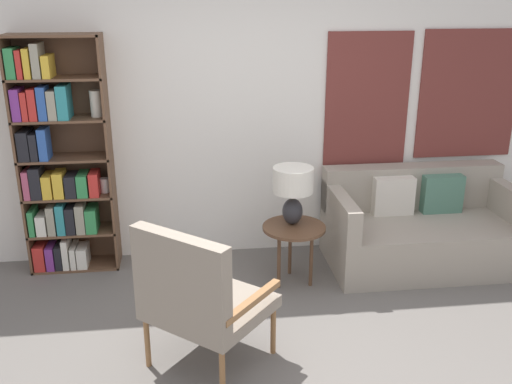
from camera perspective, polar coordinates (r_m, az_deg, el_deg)
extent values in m
cube|color=white|center=(4.97, -1.56, 8.65)|extent=(6.40, 0.06, 2.70)
cube|color=brown|center=(5.16, 11.02, 8.41)|extent=(0.75, 0.02, 1.28)
cube|color=brown|center=(5.50, 20.49, 9.11)|extent=(0.92, 0.02, 1.14)
cube|color=brown|center=(5.04, -22.48, 3.05)|extent=(0.02, 0.30, 1.97)
cube|color=brown|center=(4.89, -14.39, 3.49)|extent=(0.02, 0.30, 1.97)
cube|color=brown|center=(4.79, -19.78, 14.55)|extent=(0.73, 0.30, 0.02)
cube|color=brown|center=(5.30, -17.36, -6.90)|extent=(0.73, 0.30, 0.02)
cube|color=brown|center=(5.09, -18.20, 3.74)|extent=(0.73, 0.01, 1.97)
cube|color=brown|center=(5.16, -17.72, -3.66)|extent=(0.73, 0.30, 0.02)
cube|color=red|center=(5.30, -20.63, -5.85)|extent=(0.09, 0.25, 0.22)
cube|color=#7A338C|center=(5.26, -19.75, -6.03)|extent=(0.07, 0.20, 0.21)
cube|color=black|center=(5.26, -18.96, -5.89)|extent=(0.05, 0.25, 0.21)
cube|color=silver|center=(5.23, -18.37, -5.65)|extent=(0.05, 0.23, 0.26)
cube|color=silver|center=(5.24, -17.67, -5.99)|extent=(0.04, 0.24, 0.19)
cube|color=silver|center=(5.21, -16.88, -6.07)|extent=(0.08, 0.22, 0.18)
cube|color=brown|center=(5.05, -18.10, -0.26)|extent=(0.73, 0.30, 0.02)
cube|color=#338C4C|center=(5.17, -21.34, -2.67)|extent=(0.04, 0.22, 0.22)
cube|color=silver|center=(5.15, -20.51, -2.91)|extent=(0.08, 0.21, 0.17)
cube|color=gray|center=(5.12, -19.64, -2.47)|extent=(0.06, 0.22, 0.25)
cube|color=teal|center=(5.12, -18.77, -2.30)|extent=(0.07, 0.25, 0.26)
cube|color=black|center=(5.07, -17.98, -2.61)|extent=(0.07, 0.17, 0.23)
cube|color=gray|center=(5.05, -17.07, -2.45)|extent=(0.07, 0.18, 0.25)
cube|color=#338C4C|center=(5.07, -16.04, -2.54)|extent=(0.09, 0.23, 0.21)
cube|color=brown|center=(4.95, -18.49, 3.28)|extent=(0.73, 0.30, 0.02)
cube|color=#B24C6B|center=(5.06, -21.76, 0.89)|extent=(0.05, 0.24, 0.24)
cube|color=black|center=(5.03, -21.00, 1.01)|extent=(0.09, 0.21, 0.26)
cube|color=gold|center=(5.02, -20.00, 0.67)|extent=(0.07, 0.22, 0.19)
cube|color=gold|center=(4.99, -19.02, 0.81)|extent=(0.08, 0.20, 0.21)
cube|color=black|center=(4.98, -17.93, 0.72)|extent=(0.09, 0.21, 0.18)
cube|color=#338C4C|center=(4.97, -16.85, 0.82)|extent=(0.09, 0.23, 0.19)
cube|color=red|center=(4.94, -15.81, 0.88)|extent=(0.08, 0.20, 0.20)
cylinder|color=white|center=(4.98, -14.90, 0.65)|extent=(0.07, 0.07, 0.12)
cube|color=brown|center=(4.88, -18.90, 6.95)|extent=(0.73, 0.30, 0.02)
cube|color=black|center=(4.98, -22.00, 4.46)|extent=(0.09, 0.25, 0.24)
cube|color=black|center=(4.94, -21.14, 4.37)|extent=(0.06, 0.22, 0.22)
cube|color=#2D56A8|center=(4.90, -20.39, 4.58)|extent=(0.07, 0.18, 0.26)
cube|color=brown|center=(4.82, -19.33, 10.72)|extent=(0.73, 0.30, 0.02)
cube|color=#7A338C|center=(4.89, -22.67, 8.13)|extent=(0.07, 0.21, 0.25)
cube|color=red|center=(4.88, -21.94, 8.06)|extent=(0.04, 0.21, 0.22)
cube|color=red|center=(4.84, -21.31, 8.20)|extent=(0.06, 0.17, 0.25)
cube|color=#2D56A8|center=(4.83, -20.47, 8.36)|extent=(0.07, 0.18, 0.26)
cube|color=gray|center=(4.81, -19.60, 8.24)|extent=(0.07, 0.18, 0.23)
cube|color=teal|center=(4.82, -18.61, 8.58)|extent=(0.08, 0.24, 0.27)
cylinder|color=beige|center=(4.81, -15.73, 8.51)|extent=(0.09, 0.09, 0.21)
cube|color=#338C4C|center=(4.85, -23.12, 11.81)|extent=(0.07, 0.23, 0.23)
cube|color=red|center=(4.81, -22.45, 11.75)|extent=(0.04, 0.17, 0.22)
cube|color=gold|center=(4.83, -21.71, 11.93)|extent=(0.05, 0.24, 0.23)
cube|color=gray|center=(4.81, -20.95, 12.21)|extent=(0.06, 0.24, 0.26)
cube|color=gold|center=(4.80, -20.06, 11.75)|extent=(0.06, 0.23, 0.17)
cylinder|color=olive|center=(3.87, 1.73, -13.61)|extent=(0.04, 0.04, 0.35)
cylinder|color=olive|center=(4.16, -5.38, -11.07)|extent=(0.04, 0.04, 0.35)
cylinder|color=olive|center=(3.49, -3.38, -17.81)|extent=(0.04, 0.04, 0.35)
cylinder|color=olive|center=(3.81, -10.82, -14.53)|extent=(0.04, 0.04, 0.35)
cube|color=gray|center=(3.70, -4.58, -11.35)|extent=(0.93, 0.93, 0.08)
cube|color=gray|center=(3.37, -7.58, -8.66)|extent=(0.58, 0.52, 0.55)
cube|color=olive|center=(3.47, -0.41, -10.90)|extent=(0.41, 0.47, 0.04)
cube|color=olive|center=(3.82, -8.44, -8.10)|extent=(0.41, 0.47, 0.04)
cube|color=#9E9384|center=(5.21, 16.27, -4.86)|extent=(1.63, 0.88, 0.41)
cube|color=#9E9384|center=(5.36, 15.29, 0.56)|extent=(1.63, 0.20, 0.40)
cube|color=#9E9384|center=(4.84, 8.42, -1.76)|extent=(0.12, 0.88, 0.28)
cube|color=#9E9384|center=(5.42, 23.95, -0.91)|extent=(0.12, 0.88, 0.28)
cube|color=beige|center=(5.15, 13.56, -0.38)|extent=(0.36, 0.12, 0.34)
cube|color=#4C7A66|center=(5.33, 18.10, -0.17)|extent=(0.36, 0.12, 0.34)
cylinder|color=brown|center=(4.60, 3.82, -3.57)|extent=(0.51, 0.51, 0.03)
cylinder|color=brown|center=(4.84, 3.42, -5.59)|extent=(0.03, 0.03, 0.48)
cylinder|color=brown|center=(4.61, 2.30, -6.89)|extent=(0.03, 0.03, 0.48)
cylinder|color=brown|center=(4.66, 5.54, -6.68)|extent=(0.03, 0.03, 0.48)
ellipsoid|color=#2D2D33|center=(4.60, 3.66, -1.93)|extent=(0.17, 0.17, 0.21)
cylinder|color=tan|center=(4.55, 3.70, -0.32)|extent=(0.02, 0.02, 0.06)
cylinder|color=white|center=(4.51, 3.74, 1.23)|extent=(0.32, 0.32, 0.20)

